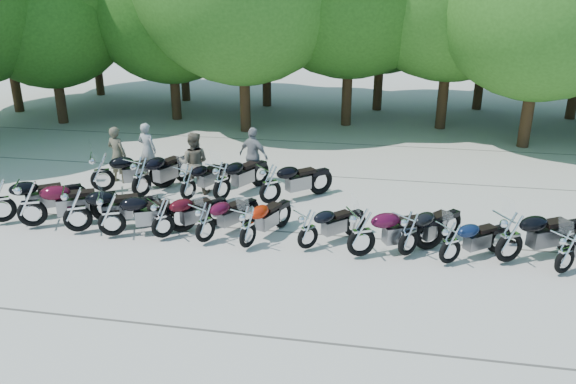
% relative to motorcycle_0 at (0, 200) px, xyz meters
% --- Properties ---
extents(ground, '(90.00, 90.00, 0.00)m').
position_rel_motorcycle_0_xyz_m(ground, '(7.47, -0.66, -0.70)').
color(ground, '#A29C92').
rests_on(ground, ground).
extents(tree_1, '(6.97, 6.97, 8.55)m').
position_rel_motorcycle_0_xyz_m(tree_1, '(-4.58, 10.57, 4.36)').
color(tree_1, '#3A2614').
rests_on(tree_1, ground).
extents(motorcycle_0, '(2.45, 2.07, 1.40)m').
position_rel_motorcycle_0_xyz_m(motorcycle_0, '(0.00, 0.00, 0.00)').
color(motorcycle_0, black).
rests_on(motorcycle_0, ground).
extents(motorcycle_1, '(2.66, 1.76, 1.45)m').
position_rel_motorcycle_0_xyz_m(motorcycle_1, '(0.96, -0.12, 0.02)').
color(motorcycle_1, '#3F0818').
rests_on(motorcycle_1, ground).
extents(motorcycle_2, '(2.54, 1.79, 1.39)m').
position_rel_motorcycle_0_xyz_m(motorcycle_2, '(2.27, -0.20, -0.00)').
color(motorcycle_2, black).
rests_on(motorcycle_2, ground).
extents(motorcycle_3, '(2.45, 1.58, 1.33)m').
position_rel_motorcycle_0_xyz_m(motorcycle_3, '(3.23, -0.28, -0.03)').
color(motorcycle_3, black).
rests_on(motorcycle_3, ground).
extents(motorcycle_4, '(1.95, 2.02, 1.22)m').
position_rel_motorcycle_0_xyz_m(motorcycle_4, '(4.51, -0.14, -0.09)').
color(motorcycle_4, '#3B0810').
rests_on(motorcycle_4, ground).
extents(motorcycle_5, '(1.61, 2.13, 1.19)m').
position_rel_motorcycle_0_xyz_m(motorcycle_5, '(5.61, -0.18, -0.11)').
color(motorcycle_5, '#40081D').
rests_on(motorcycle_5, ground).
extents(motorcycle_6, '(1.40, 2.22, 1.20)m').
position_rel_motorcycle_0_xyz_m(motorcycle_6, '(6.69, -0.28, -0.10)').
color(motorcycle_6, '#A01B05').
rests_on(motorcycle_6, ground).
extents(motorcycle_7, '(1.88, 1.87, 1.15)m').
position_rel_motorcycle_0_xyz_m(motorcycle_7, '(8.11, -0.10, -0.13)').
color(motorcycle_7, black).
rests_on(motorcycle_7, ground).
extents(motorcycle_8, '(2.50, 1.74, 1.37)m').
position_rel_motorcycle_0_xyz_m(motorcycle_8, '(9.38, -0.30, -0.02)').
color(motorcycle_8, '#39071E').
rests_on(motorcycle_8, ground).
extents(motorcycle_9, '(1.98, 2.14, 1.27)m').
position_rel_motorcycle_0_xyz_m(motorcycle_9, '(10.44, -0.05, -0.07)').
color(motorcycle_9, black).
rests_on(motorcycle_9, ground).
extents(motorcycle_10, '(2.02, 1.73, 1.16)m').
position_rel_motorcycle_0_xyz_m(motorcycle_10, '(11.36, -0.27, -0.12)').
color(motorcycle_10, '#0B1733').
rests_on(motorcycle_10, ground).
extents(motorcycle_11, '(2.55, 1.89, 1.41)m').
position_rel_motorcycle_0_xyz_m(motorcycle_11, '(12.66, 0.01, 0.01)').
color(motorcycle_11, black).
rests_on(motorcycle_11, ground).
extents(motorcycle_12, '(1.99, 1.76, 1.16)m').
position_rel_motorcycle_0_xyz_m(motorcycle_12, '(13.77, -0.30, -0.12)').
color(motorcycle_12, black).
rests_on(motorcycle_12, ground).
extents(motorcycle_14, '(2.56, 1.77, 1.40)m').
position_rel_motorcycle_0_xyz_m(motorcycle_14, '(1.49, 2.61, 0.00)').
color(motorcycle_14, black).
rests_on(motorcycle_14, ground).
extents(motorcycle_15, '(1.69, 2.61, 1.42)m').
position_rel_motorcycle_0_xyz_m(motorcycle_15, '(2.83, 2.39, 0.01)').
color(motorcycle_15, black).
rests_on(motorcycle_15, ground).
extents(motorcycle_16, '(1.47, 2.20, 1.20)m').
position_rel_motorcycle_0_xyz_m(motorcycle_16, '(4.24, 2.44, -0.10)').
color(motorcycle_16, black).
rests_on(motorcycle_16, ground).
extents(motorcycle_17, '(1.72, 2.46, 1.35)m').
position_rel_motorcycle_0_xyz_m(motorcycle_17, '(5.22, 2.54, -0.03)').
color(motorcycle_17, black).
rests_on(motorcycle_17, ground).
extents(motorcycle_18, '(2.29, 2.14, 1.36)m').
position_rel_motorcycle_0_xyz_m(motorcycle_18, '(6.65, 2.54, -0.02)').
color(motorcycle_18, black).
rests_on(motorcycle_18, ground).
extents(rider_0, '(0.75, 0.59, 1.81)m').
position_rel_motorcycle_0_xyz_m(rider_0, '(1.51, 3.65, 0.20)').
color(rider_0, brown).
rests_on(rider_0, ground).
extents(rider_1, '(1.00, 0.82, 1.88)m').
position_rel_motorcycle_0_xyz_m(rider_1, '(4.20, 3.15, 0.24)').
color(rider_1, brown).
rests_on(rider_1, ground).
extents(rider_2, '(1.14, 0.82, 1.80)m').
position_rel_motorcycle_0_xyz_m(rider_2, '(5.75, 4.30, 0.20)').
color(rider_2, gray).
rests_on(rider_2, ground).
extents(rider_3, '(0.73, 0.57, 1.76)m').
position_rel_motorcycle_0_xyz_m(rider_3, '(2.17, 4.44, 0.18)').
color(rider_3, gray).
rests_on(rider_3, ground).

